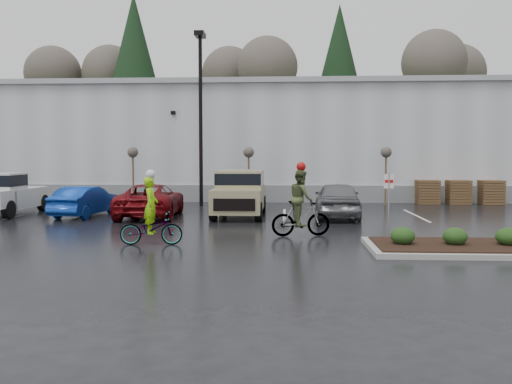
# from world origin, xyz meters

# --- Properties ---
(ground) EXTENTS (120.00, 120.00, 0.00)m
(ground) POSITION_xyz_m (0.00, 0.00, 0.00)
(ground) COLOR black
(ground) RESTS_ON ground
(warehouse) EXTENTS (60.50, 15.50, 7.20)m
(warehouse) POSITION_xyz_m (0.00, 21.99, 3.65)
(warehouse) COLOR #B2B4B7
(warehouse) RESTS_ON ground
(wooded_ridge) EXTENTS (80.00, 25.00, 6.00)m
(wooded_ridge) POSITION_xyz_m (0.00, 45.00, 3.00)
(wooded_ridge) COLOR #273E19
(wooded_ridge) RESTS_ON ground
(lamppost) EXTENTS (0.50, 1.00, 9.22)m
(lamppost) POSITION_xyz_m (-4.00, 12.00, 5.69)
(lamppost) COLOR black
(lamppost) RESTS_ON ground
(sapling_west) EXTENTS (0.60, 0.60, 3.20)m
(sapling_west) POSITION_xyz_m (-8.00, 13.00, 2.73)
(sapling_west) COLOR #4B351E
(sapling_west) RESTS_ON ground
(sapling_mid) EXTENTS (0.60, 0.60, 3.20)m
(sapling_mid) POSITION_xyz_m (-1.50, 13.00, 2.73)
(sapling_mid) COLOR #4B351E
(sapling_mid) RESTS_ON ground
(sapling_east) EXTENTS (0.60, 0.60, 3.20)m
(sapling_east) POSITION_xyz_m (6.00, 13.00, 2.73)
(sapling_east) COLOR #4B351E
(sapling_east) RESTS_ON ground
(pallet_stack_a) EXTENTS (1.20, 1.20, 1.35)m
(pallet_stack_a) POSITION_xyz_m (8.50, 14.00, 0.68)
(pallet_stack_a) COLOR #4B351E
(pallet_stack_a) RESTS_ON ground
(pallet_stack_b) EXTENTS (1.20, 1.20, 1.35)m
(pallet_stack_b) POSITION_xyz_m (10.20, 14.00, 0.68)
(pallet_stack_b) COLOR #4B351E
(pallet_stack_b) RESTS_ON ground
(pallet_stack_c) EXTENTS (1.20, 1.20, 1.35)m
(pallet_stack_c) POSITION_xyz_m (12.00, 14.00, 0.68)
(pallet_stack_c) COLOR #4B351E
(pallet_stack_c) RESTS_ON ground
(curb_island) EXTENTS (8.00, 3.00, 0.15)m
(curb_island) POSITION_xyz_m (7.00, -1.00, 0.07)
(curb_island) COLOR gray
(curb_island) RESTS_ON ground
(mulch_bed) EXTENTS (7.60, 2.60, 0.04)m
(mulch_bed) POSITION_xyz_m (7.00, -1.00, 0.17)
(mulch_bed) COLOR black
(mulch_bed) RESTS_ON curb_island
(shrub_a) EXTENTS (0.70, 0.70, 0.52)m
(shrub_a) POSITION_xyz_m (4.00, -1.00, 0.41)
(shrub_a) COLOR #193412
(shrub_a) RESTS_ON curb_island
(shrub_b) EXTENTS (0.70, 0.70, 0.52)m
(shrub_b) POSITION_xyz_m (5.50, -1.00, 0.41)
(shrub_b) COLOR #193412
(shrub_b) RESTS_ON curb_island
(shrub_c) EXTENTS (0.70, 0.70, 0.52)m
(shrub_c) POSITION_xyz_m (7.00, -1.00, 0.41)
(shrub_c) COLOR #193412
(shrub_c) RESTS_ON curb_island
(fire_lane_sign) EXTENTS (0.30, 0.05, 2.20)m
(fire_lane_sign) POSITION_xyz_m (3.80, 0.20, 1.41)
(fire_lane_sign) COLOR gray
(fire_lane_sign) RESTS_ON ground
(pickup_white) EXTENTS (2.10, 5.20, 1.96)m
(pickup_white) POSITION_xyz_m (-12.30, 7.55, 0.98)
(pickup_white) COLOR beige
(pickup_white) RESTS_ON ground
(car_blue) EXTENTS (1.99, 4.30, 1.37)m
(car_blue) POSITION_xyz_m (-8.43, 6.91, 0.68)
(car_blue) COLOR #0D3396
(car_blue) RESTS_ON ground
(car_red) EXTENTS (2.77, 5.44, 1.47)m
(car_red) POSITION_xyz_m (-5.46, 6.92, 0.74)
(car_red) COLOR maroon
(car_red) RESTS_ON ground
(suv_tan) EXTENTS (2.20, 5.10, 2.06)m
(suv_tan) POSITION_xyz_m (-1.51, 7.35, 1.03)
(suv_tan) COLOR #968E66
(suv_tan) RESTS_ON ground
(car_grey) EXTENTS (2.04, 4.76, 1.60)m
(car_grey) POSITION_xyz_m (2.84, 7.06, 0.80)
(car_grey) COLOR slate
(car_grey) RESTS_ON ground
(cyclist_hivis) EXTENTS (1.96, 0.83, 2.32)m
(cyclist_hivis) POSITION_xyz_m (-3.55, -0.52, 0.72)
(cyclist_hivis) COLOR #3F3F44
(cyclist_hivis) RESTS_ON ground
(cyclist_olive) EXTENTS (2.02, 1.02, 2.53)m
(cyclist_olive) POSITION_xyz_m (1.10, 1.50, 0.91)
(cyclist_olive) COLOR #3F3F44
(cyclist_olive) RESTS_ON ground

